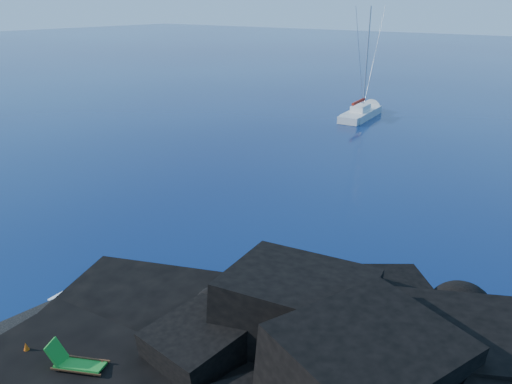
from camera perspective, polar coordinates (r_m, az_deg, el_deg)
beach at (r=19.50m, az=-19.58°, el=-18.42°), size 9.08×6.86×0.70m
surf_foam at (r=21.34m, az=-8.62°, el=-13.48°), size 10.00×8.00×0.06m
sailboat at (r=56.71m, az=11.92°, el=8.35°), size 3.45×11.27×11.62m
deck_chair at (r=18.26m, az=-19.51°, el=-17.54°), size 2.00×1.53×1.26m
towel at (r=20.31m, az=-18.32°, el=-15.15°), size 1.89×1.10×0.05m
sunbather at (r=20.22m, az=-18.37°, el=-14.82°), size 1.74×0.69×0.24m
marker_cone at (r=19.90m, az=-24.73°, el=-16.04°), size 0.48×0.48×0.57m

